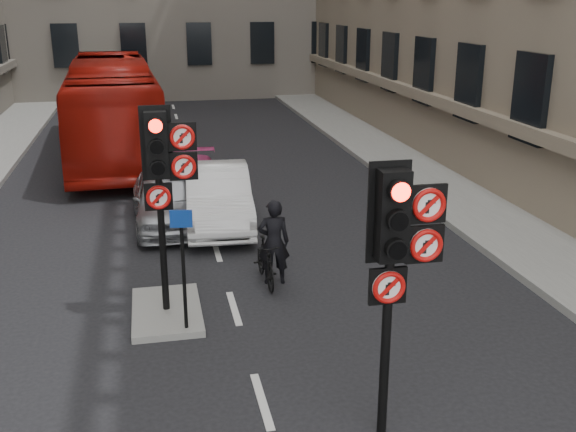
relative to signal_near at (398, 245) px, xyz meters
name	(u,v)px	position (x,y,z in m)	size (l,w,h in m)	color
pavement_right	(443,183)	(5.71, 11.01, -2.50)	(3.00, 50.00, 0.16)	gray
centre_island	(167,311)	(-2.69, 4.01, -2.52)	(1.20, 2.00, 0.12)	gray
signal_near	(398,245)	(0.00, 0.00, 0.00)	(0.91, 0.40, 3.58)	black
signal_far	(163,166)	(-2.60, 4.00, 0.12)	(0.91, 0.40, 3.58)	black
car_silver	(165,200)	(-2.51, 8.99, -1.93)	(1.55, 3.86, 1.31)	#9A9CA1
car_white	(218,196)	(-1.24, 8.85, -1.86)	(1.52, 4.37, 1.44)	white
car_pink	(193,182)	(-1.72, 10.75, -2.00)	(1.64, 4.02, 1.17)	#DD418B
bus_red	(113,108)	(-3.99, 17.33, -0.91)	(2.82, 12.04, 3.35)	#99120B
motorcycle	(265,262)	(-0.73, 5.01, -2.13)	(0.43, 1.51, 0.91)	black
motorcyclist	(274,242)	(-0.56, 5.01, -1.73)	(0.62, 0.41, 1.70)	black
info_sign	(183,253)	(-2.39, 3.19, -1.13)	(0.36, 0.13, 2.07)	black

